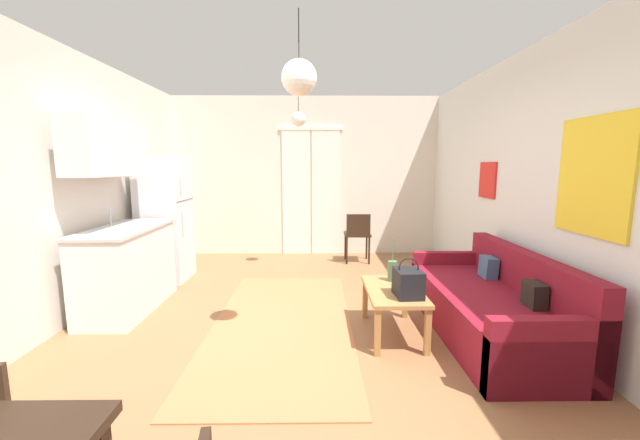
{
  "coord_description": "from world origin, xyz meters",
  "views": [
    {
      "loc": [
        0.17,
        -3.22,
        1.59
      ],
      "look_at": [
        0.23,
        1.49,
        0.89
      ],
      "focal_mm": 20.88,
      "sensor_mm": 36.0,
      "label": 1
    }
  ],
  "objects_px": {
    "accent_chair": "(358,233)",
    "pendant_lamp_near": "(299,77)",
    "bamboo_vase": "(392,271)",
    "refrigerator": "(165,219)",
    "coffee_table": "(393,296)",
    "couch": "(493,308)",
    "pendant_lamp_far": "(298,119)",
    "handbag": "(408,283)"
  },
  "relations": [
    {
      "from": "bamboo_vase",
      "to": "pendant_lamp_far",
      "type": "distance_m",
      "value": 2.69
    },
    {
      "from": "couch",
      "to": "pendant_lamp_near",
      "type": "height_order",
      "value": "pendant_lamp_near"
    },
    {
      "from": "handbag",
      "to": "refrigerator",
      "type": "xyz_separation_m",
      "value": [
        -2.88,
        1.97,
        0.28
      ]
    },
    {
      "from": "handbag",
      "to": "refrigerator",
      "type": "distance_m",
      "value": 3.5
    },
    {
      "from": "couch",
      "to": "handbag",
      "type": "xyz_separation_m",
      "value": [
        -0.85,
        -0.18,
        0.3
      ]
    },
    {
      "from": "coffee_table",
      "to": "pendant_lamp_far",
      "type": "height_order",
      "value": "pendant_lamp_far"
    },
    {
      "from": "coffee_table",
      "to": "pendant_lamp_far",
      "type": "bearing_deg",
      "value": 114.78
    },
    {
      "from": "refrigerator",
      "to": "pendant_lamp_far",
      "type": "height_order",
      "value": "pendant_lamp_far"
    },
    {
      "from": "accent_chair",
      "to": "pendant_lamp_near",
      "type": "bearing_deg",
      "value": 75.48
    },
    {
      "from": "bamboo_vase",
      "to": "accent_chair",
      "type": "xyz_separation_m",
      "value": [
        -0.08,
        2.38,
        -0.07
      ]
    },
    {
      "from": "bamboo_vase",
      "to": "refrigerator",
      "type": "xyz_separation_m",
      "value": [
        -2.83,
        1.54,
        0.3
      ]
    },
    {
      "from": "coffee_table",
      "to": "refrigerator",
      "type": "height_order",
      "value": "refrigerator"
    },
    {
      "from": "couch",
      "to": "bamboo_vase",
      "type": "height_order",
      "value": "bamboo_vase"
    },
    {
      "from": "accent_chair",
      "to": "pendant_lamp_far",
      "type": "relative_size",
      "value": 1.28
    },
    {
      "from": "couch",
      "to": "pendant_lamp_far",
      "type": "bearing_deg",
      "value": 132.08
    },
    {
      "from": "handbag",
      "to": "accent_chair",
      "type": "distance_m",
      "value": 2.81
    },
    {
      "from": "couch",
      "to": "pendant_lamp_near",
      "type": "xyz_separation_m",
      "value": [
        -1.79,
        -0.3,
        1.99
      ]
    },
    {
      "from": "couch",
      "to": "bamboo_vase",
      "type": "relative_size",
      "value": 4.77
    },
    {
      "from": "coffee_table",
      "to": "pendant_lamp_far",
      "type": "xyz_separation_m",
      "value": [
        -0.97,
        2.09,
        1.84
      ]
    },
    {
      "from": "bamboo_vase",
      "to": "handbag",
      "type": "height_order",
      "value": "bamboo_vase"
    },
    {
      "from": "pendant_lamp_far",
      "to": "handbag",
      "type": "bearing_deg",
      "value": -65.35
    },
    {
      "from": "handbag",
      "to": "accent_chair",
      "type": "xyz_separation_m",
      "value": [
        -0.13,
        2.81,
        -0.09
      ]
    },
    {
      "from": "pendant_lamp_near",
      "to": "pendant_lamp_far",
      "type": "distance_m",
      "value": 2.41
    },
    {
      "from": "couch",
      "to": "handbag",
      "type": "relative_size",
      "value": 5.81
    },
    {
      "from": "couch",
      "to": "handbag",
      "type": "distance_m",
      "value": 0.92
    },
    {
      "from": "refrigerator",
      "to": "pendant_lamp_far",
      "type": "relative_size",
      "value": 2.68
    },
    {
      "from": "coffee_table",
      "to": "refrigerator",
      "type": "relative_size",
      "value": 0.51
    },
    {
      "from": "accent_chair",
      "to": "pendant_lamp_far",
      "type": "height_order",
      "value": "pendant_lamp_far"
    },
    {
      "from": "handbag",
      "to": "accent_chair",
      "type": "height_order",
      "value": "accent_chair"
    },
    {
      "from": "pendant_lamp_near",
      "to": "pendant_lamp_far",
      "type": "xyz_separation_m",
      "value": [
        -0.11,
        2.4,
        -0.03
      ]
    },
    {
      "from": "accent_chair",
      "to": "pendant_lamp_far",
      "type": "bearing_deg",
      "value": 30.56
    },
    {
      "from": "pendant_lamp_far",
      "to": "pendant_lamp_near",
      "type": "bearing_deg",
      "value": -87.26
    },
    {
      "from": "refrigerator",
      "to": "accent_chair",
      "type": "bearing_deg",
      "value": 16.96
    },
    {
      "from": "couch",
      "to": "refrigerator",
      "type": "xyz_separation_m",
      "value": [
        -3.74,
        1.79,
        0.58
      ]
    },
    {
      "from": "coffee_table",
      "to": "refrigerator",
      "type": "bearing_deg",
      "value": 147.59
    },
    {
      "from": "handbag",
      "to": "pendant_lamp_far",
      "type": "height_order",
      "value": "pendant_lamp_far"
    },
    {
      "from": "coffee_table",
      "to": "handbag",
      "type": "xyz_separation_m",
      "value": [
        0.08,
        -0.19,
        0.19
      ]
    },
    {
      "from": "bamboo_vase",
      "to": "pendant_lamp_near",
      "type": "relative_size",
      "value": 0.66
    },
    {
      "from": "bamboo_vase",
      "to": "handbag",
      "type": "relative_size",
      "value": 1.22
    },
    {
      "from": "pendant_lamp_near",
      "to": "accent_chair",
      "type": "bearing_deg",
      "value": 74.61
    },
    {
      "from": "bamboo_vase",
      "to": "refrigerator",
      "type": "bearing_deg",
      "value": 151.53
    },
    {
      "from": "coffee_table",
      "to": "accent_chair",
      "type": "relative_size",
      "value": 1.07
    }
  ]
}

